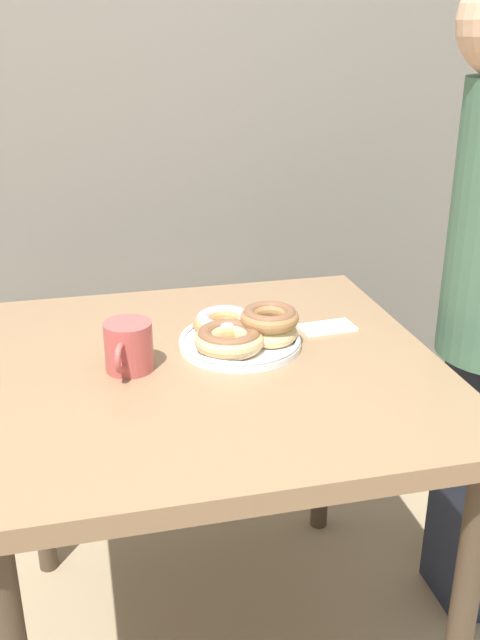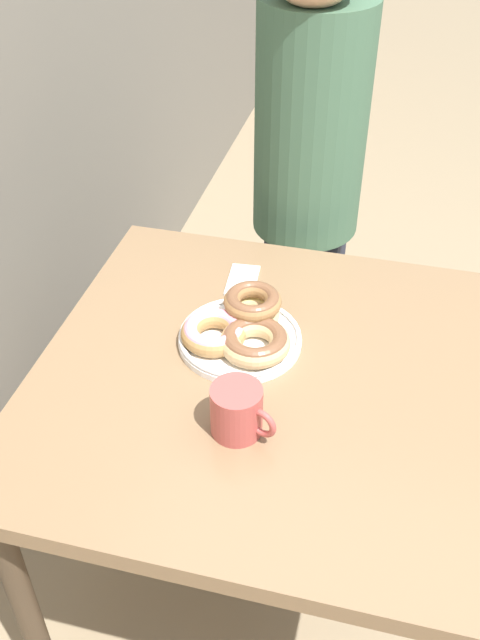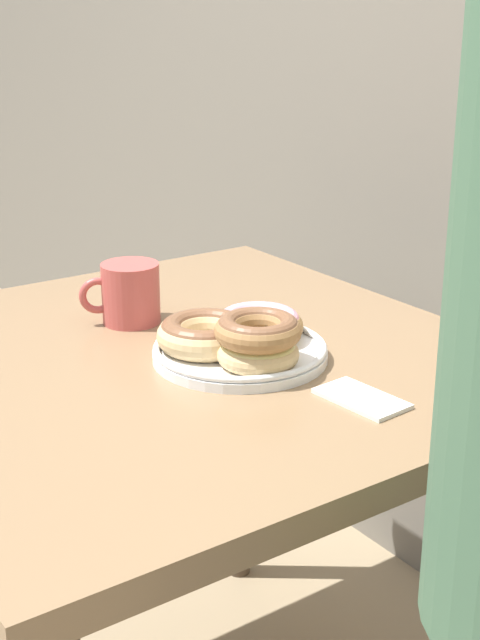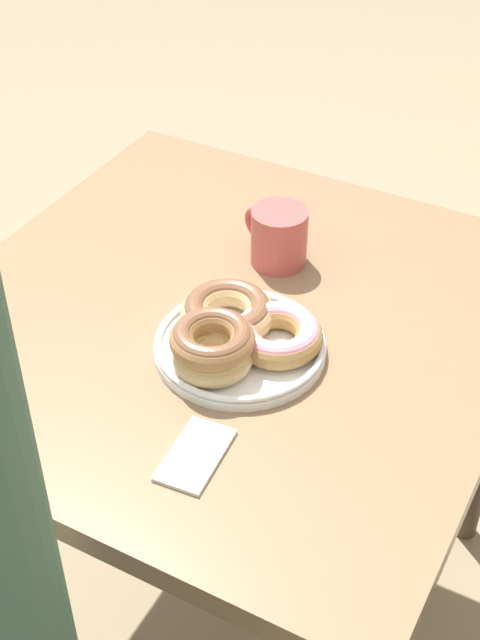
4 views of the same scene
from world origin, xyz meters
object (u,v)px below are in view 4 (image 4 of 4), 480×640
object	(u,v)px
dining_table	(230,356)
coffee_mug	(278,236)
donut_plate	(237,335)
napkin	(195,455)

from	to	relation	value
dining_table	coffee_mug	bearing A→B (deg)	178.55
coffee_mug	dining_table	bearing A→B (deg)	-1.45
donut_plate	napkin	size ratio (longest dim) A/B	2.16
dining_table	napkin	distance (m)	0.32
donut_plate	coffee_mug	distance (m)	0.24
dining_table	coffee_mug	distance (m)	0.21
napkin	dining_table	bearing A→B (deg)	-159.62
donut_plate	napkin	world-z (taller)	donut_plate
dining_table	napkin	size ratio (longest dim) A/B	7.23
donut_plate	coffee_mug	xyz separation A→B (m)	(-0.24, -0.05, 0.02)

